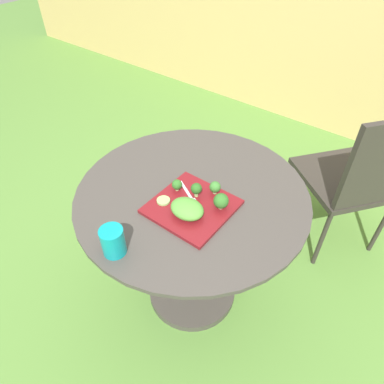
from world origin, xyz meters
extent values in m
plane|color=#568438|center=(0.00, 0.00, 0.00)|extent=(12.00, 12.00, 0.00)
cube|color=tan|center=(0.00, 1.97, 0.67)|extent=(8.00, 0.08, 1.35)
cylinder|color=#423D38|center=(0.00, 0.00, 0.69)|extent=(0.91, 0.91, 0.02)
cylinder|color=#423D38|center=(0.00, 0.00, 0.36)|extent=(0.06, 0.06, 0.64)
cylinder|color=#423D38|center=(0.00, 0.00, 0.02)|extent=(0.44, 0.44, 0.04)
cube|color=#332D28|center=(0.39, 0.81, 0.43)|extent=(0.62, 0.62, 0.03)
cylinder|color=#332D28|center=(0.36, 1.07, 0.22)|extent=(0.02, 0.02, 0.43)
cylinder|color=#332D28|center=(0.14, 0.78, 0.22)|extent=(0.02, 0.02, 0.43)
cylinder|color=#332D28|center=(0.65, 0.85, 0.22)|extent=(0.02, 0.02, 0.43)
cylinder|color=#332D28|center=(0.43, 0.56, 0.22)|extent=(0.02, 0.02, 0.43)
cube|color=maroon|center=(0.05, -0.07, 0.71)|extent=(0.28, 0.28, 0.01)
cylinder|color=#0F8C93|center=(-0.02, -0.38, 0.75)|extent=(0.08, 0.08, 0.10)
cylinder|color=#0D777D|center=(-0.02, -0.38, 0.74)|extent=(0.07, 0.07, 0.07)
cube|color=silver|center=(-0.02, -0.02, 0.72)|extent=(0.10, 0.06, 0.00)
cube|color=silver|center=(0.05, -0.06, 0.72)|extent=(0.05, 0.04, 0.00)
ellipsoid|color=#519338|center=(0.07, -0.11, 0.74)|extent=(0.13, 0.10, 0.05)
cylinder|color=#99B770|center=(0.03, -0.02, 0.72)|extent=(0.01, 0.01, 0.02)
sphere|color=#285B1E|center=(0.03, -0.02, 0.75)|extent=(0.04, 0.04, 0.04)
cylinder|color=#99B770|center=(-0.04, -0.04, 0.72)|extent=(0.01, 0.01, 0.01)
sphere|color=#2D6623|center=(-0.04, -0.04, 0.74)|extent=(0.04, 0.04, 0.04)
cylinder|color=#99B770|center=(0.08, 0.04, 0.72)|extent=(0.01, 0.01, 0.01)
sphere|color=#38752D|center=(0.08, 0.04, 0.74)|extent=(0.04, 0.04, 0.04)
cylinder|color=#99B770|center=(0.14, -0.02, 0.72)|extent=(0.02, 0.02, 0.01)
sphere|color=#2D6623|center=(0.14, -0.02, 0.75)|extent=(0.06, 0.06, 0.06)
cylinder|color=#8EB766|center=(-0.04, -0.12, 0.72)|extent=(0.05, 0.05, 0.01)
camera|label=1|loc=(0.60, -0.78, 1.60)|focal=32.33mm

